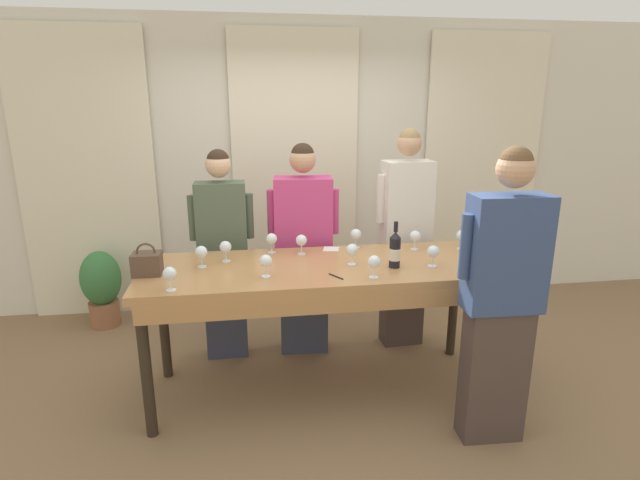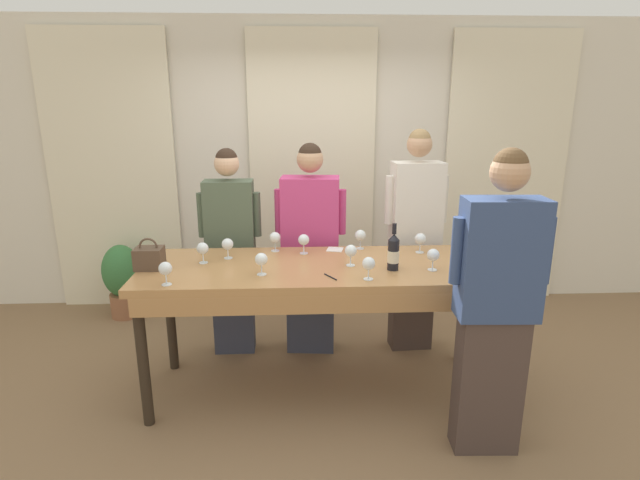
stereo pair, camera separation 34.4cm
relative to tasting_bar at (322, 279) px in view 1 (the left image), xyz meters
The scene contains 27 objects.
ground_plane 0.86m from the tasting_bar, 90.00° to the left, with size 18.00×18.00×0.00m, color #846647.
wall_back 1.86m from the tasting_bar, 90.00° to the left, with size 12.00×0.06×2.80m.
curtain_panel_left 2.64m from the tasting_bar, 138.48° to the left, with size 1.22×0.03×2.69m.
curtain_panel_center 1.78m from the tasting_bar, 90.00° to the left, with size 1.22×0.03×2.69m.
curtain_panel_right 2.64m from the tasting_bar, 41.52° to the left, with size 1.22×0.03×2.69m.
tasting_bar is the anchor object (origin of this frame).
wine_bottle 0.53m from the tasting_bar, 12.23° to the right, with size 0.08×0.08×0.31m.
handbag 1.15m from the tasting_bar, behind, with size 0.18×0.15×0.21m.
wine_glass_front_left 0.52m from the tasting_bar, 131.89° to the left, with size 0.08×0.08×0.15m.
wine_glass_front_mid 1.14m from the tasting_bar, 12.17° to the left, with size 0.08×0.08×0.15m.
wine_glass_front_right 0.46m from the tasting_bar, 157.56° to the right, with size 0.08×0.08×0.15m.
wine_glass_center_left 0.28m from the tasting_bar, ahead, with size 0.08×0.08×0.15m.
wine_glass_center_mid 0.54m from the tasting_bar, 50.86° to the left, with size 0.08×0.08×0.15m.
wine_glass_center_right 0.44m from the tasting_bar, 44.43° to the right, with size 0.08×0.08×0.15m.
wine_glass_back_left 0.81m from the tasting_bar, 20.09° to the left, with size 0.08×0.08×0.15m.
wine_glass_back_mid 0.77m from the tasting_bar, ahead, with size 0.08×0.08×0.15m.
wine_glass_back_right 0.36m from the tasting_bar, 111.08° to the left, with size 0.08×0.08×0.15m.
wine_glass_near_host 0.70m from the tasting_bar, 163.06° to the left, with size 0.08×0.08×0.15m.
wine_glass_by_bottle 0.83m from the tasting_bar, behind, with size 0.08×0.08×0.15m.
wine_glass_by_handbag 1.02m from the tasting_bar, 161.69° to the right, with size 0.08×0.08×0.15m.
napkin 0.40m from the tasting_bar, 71.44° to the left, with size 0.14×0.14×0.00m.
pen 0.26m from the tasting_bar, 77.96° to the right, with size 0.08×0.12×0.01m.
guest_olive_jacket 0.95m from the tasting_bar, 136.31° to the left, with size 0.50×0.21×1.69m.
guest_pink_top 0.66m from the tasting_bar, 94.46° to the left, with size 0.57×0.29×1.73m.
guest_cream_sweater 1.03m from the tasting_bar, 39.63° to the left, with size 0.51×0.24×1.83m.
host_pouring 1.16m from the tasting_bar, 34.34° to the right, with size 0.56×0.23×1.81m.
potted_plant 2.36m from the tasting_bar, 142.79° to the left, with size 0.36×0.36×0.72m.
Camera 1 is at (-0.50, -3.19, 2.04)m, focal length 28.00 mm.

